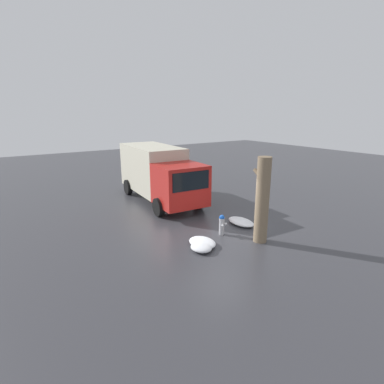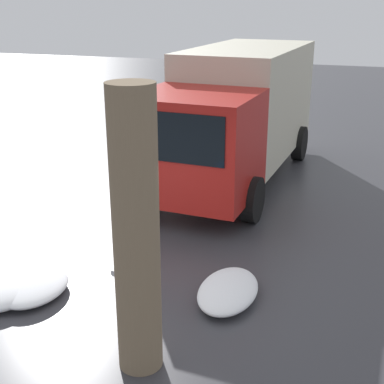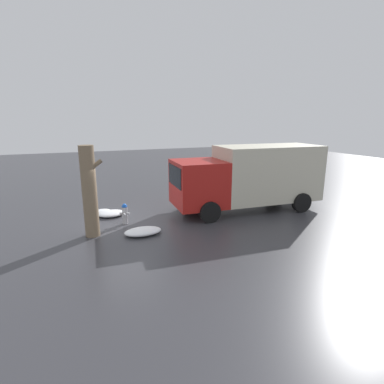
# 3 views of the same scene
# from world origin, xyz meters

# --- Properties ---
(ground_plane) EXTENTS (60.00, 60.00, 0.00)m
(ground_plane) POSITION_xyz_m (0.00, 0.00, 0.00)
(ground_plane) COLOR #38383D
(fire_hydrant) EXTENTS (0.42, 0.33, 0.86)m
(fire_hydrant) POSITION_xyz_m (-0.00, -0.00, 0.44)
(fire_hydrant) COLOR #B7B7BC
(fire_hydrant) RESTS_ON ground_plane
(tree_trunk) EXTENTS (0.79, 0.52, 3.33)m
(tree_trunk) POSITION_xyz_m (-1.34, -0.84, 1.68)
(tree_trunk) COLOR #7F6B51
(tree_trunk) RESTS_ON ground_plane
(delivery_truck) EXTENTS (7.09, 2.88, 3.01)m
(delivery_truck) POSITION_xyz_m (5.84, -0.18, 1.63)
(delivery_truck) COLOR red
(delivery_truck) RESTS_ON ground_plane
(snow_pile_by_hydrant) EXTENTS (1.19, 0.90, 0.24)m
(snow_pile_by_hydrant) POSITION_xyz_m (-0.40, 1.26, 0.12)
(snow_pile_by_hydrant) COLOR white
(snow_pile_by_hydrant) RESTS_ON ground_plane
(snow_pile_curbside) EXTENTS (0.86, 0.74, 0.25)m
(snow_pile_curbside) POSITION_xyz_m (-0.74, 1.55, 0.12)
(snow_pile_curbside) COLOR white
(snow_pile_curbside) RESTS_ON ground_plane
(snow_pile_by_tree) EXTENTS (1.39, 0.83, 0.25)m
(snow_pile_by_tree) POSITION_xyz_m (0.40, -1.45, 0.13)
(snow_pile_by_tree) COLOR white
(snow_pile_by_tree) RESTS_ON ground_plane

